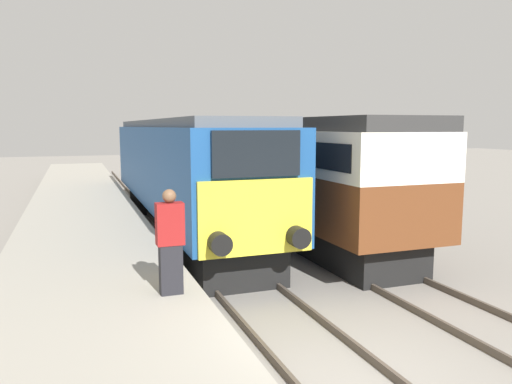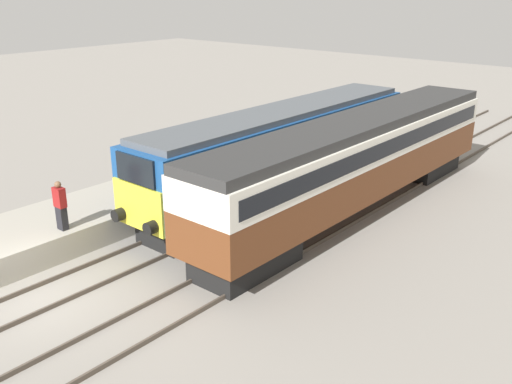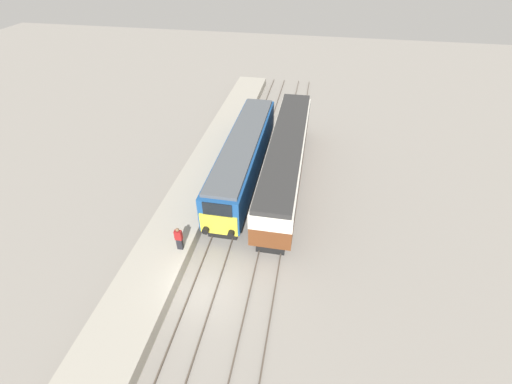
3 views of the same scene
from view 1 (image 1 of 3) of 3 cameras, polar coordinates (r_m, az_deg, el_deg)
The scene contains 6 objects.
platform_left at distance 13.99m, azimuth -18.92°, elevation -6.01°, with size 3.50×50.00×0.94m.
rails_near_track at distance 11.74m, azimuth -1.90°, elevation -10.21°, with size 1.51×60.00×0.14m.
rails_far_track at distance 13.15m, azimuth 12.47°, elevation -8.43°, with size 1.50×60.00×0.14m.
locomotive at distance 17.68m, azimuth -8.68°, elevation 2.69°, with size 2.70×16.04×3.86m.
passenger_carriage at distance 19.03m, azimuth 1.16°, elevation 3.64°, with size 2.75×17.70×3.88m.
person_on_platform at distance 8.19m, azimuth -9.77°, elevation -5.67°, with size 0.44×0.26×1.72m.
Camera 1 is at (-3.47, -5.63, 3.65)m, focal length 35.00 mm.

